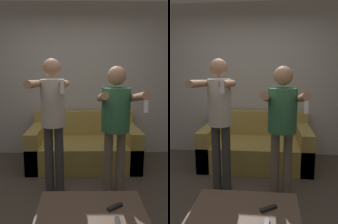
{
  "view_description": "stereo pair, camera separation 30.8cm",
  "coord_description": "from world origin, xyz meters",
  "views": [
    {
      "loc": [
        0.12,
        -2.11,
        1.56
      ],
      "look_at": [
        0.16,
        0.91,
        0.97
      ],
      "focal_mm": 35.0,
      "sensor_mm": 36.0,
      "label": 1
    },
    {
      "loc": [
        0.43,
        -2.1,
        1.56
      ],
      "look_at": [
        0.16,
        0.91,
        0.97
      ],
      "focal_mm": 35.0,
      "sensor_mm": 36.0,
      "label": 2
    }
  ],
  "objects": [
    {
      "name": "remote_far",
      "position": [
        0.4,
        -0.44,
        0.41
      ],
      "size": [
        0.15,
        0.11,
        0.02
      ],
      "color": "black",
      "rests_on": "coffee_table"
    },
    {
      "name": "wall_back",
      "position": [
        0.0,
        1.89,
        1.35
      ],
      "size": [
        6.4,
        0.06,
        2.7
      ],
      "color": "#B7B2A8",
      "rests_on": "ground_plane"
    },
    {
      "name": "person_standing_right",
      "position": [
        0.54,
        0.46,
        1.01
      ],
      "size": [
        0.47,
        0.76,
        1.6
      ],
      "color": "#6B6051",
      "rests_on": "ground_plane"
    },
    {
      "name": "ground_plane",
      "position": [
        0.0,
        0.0,
        0.0
      ],
      "size": [
        14.0,
        14.0,
        0.0
      ],
      "primitive_type": "plane",
      "color": "#4C4238"
    },
    {
      "name": "coffee_table",
      "position": [
        0.2,
        -0.47,
        0.36
      ],
      "size": [
        0.92,
        0.58,
        0.4
      ],
      "color": "brown",
      "rests_on": "ground_plane"
    },
    {
      "name": "person_standing_left",
      "position": [
        -0.22,
        0.46,
        1.05
      ],
      "size": [
        0.41,
        0.69,
        1.69
      ],
      "color": "#383838",
      "rests_on": "ground_plane"
    },
    {
      "name": "couch",
      "position": [
        0.16,
        1.39,
        0.28
      ],
      "size": [
        1.75,
        0.94,
        0.84
      ],
      "color": "#AD9347",
      "rests_on": "ground_plane"
    }
  ]
}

